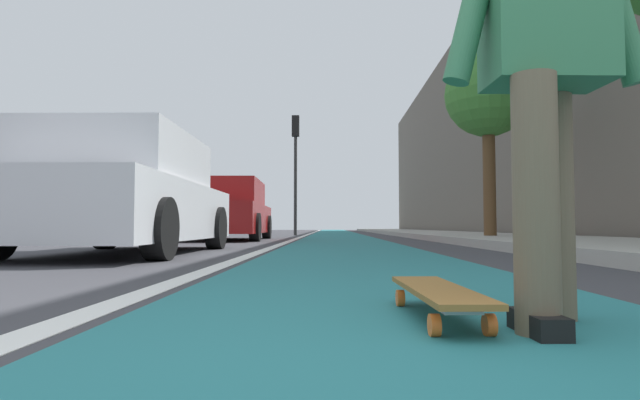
{
  "coord_description": "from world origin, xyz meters",
  "views": [
    {
      "loc": [
        -0.99,
        0.27,
        0.34
      ],
      "look_at": [
        11.72,
        0.52,
        0.99
      ],
      "focal_mm": 29.09,
      "sensor_mm": 36.0,
      "label": 1
    }
  ],
  "objects_px": {
    "parked_car_near": "(126,197)",
    "parked_car_mid": "(227,211)",
    "skater_person": "(545,52)",
    "traffic_light": "(296,153)",
    "street_tree_mid": "(488,96)",
    "skateboard": "(438,293)"
  },
  "relations": [
    {
      "from": "parked_car_mid",
      "to": "traffic_light",
      "type": "xyz_separation_m",
      "value": [
        6.84,
        -1.26,
        2.44
      ]
    },
    {
      "from": "skater_person",
      "to": "traffic_light",
      "type": "height_order",
      "value": "traffic_light"
    },
    {
      "from": "parked_car_near",
      "to": "parked_car_mid",
      "type": "relative_size",
      "value": 0.94
    },
    {
      "from": "skater_person",
      "to": "traffic_light",
      "type": "xyz_separation_m",
      "value": [
        17.97,
        2.07,
        2.22
      ]
    },
    {
      "from": "parked_car_near",
      "to": "skater_person",
      "type": "bearing_deg",
      "value": -144.59
    },
    {
      "from": "parked_car_mid",
      "to": "street_tree_mid",
      "type": "xyz_separation_m",
      "value": [
        -1.5,
        -6.09,
        2.5
      ]
    },
    {
      "from": "skateboard",
      "to": "parked_car_near",
      "type": "distance_m",
      "value": 5.36
    },
    {
      "from": "skater_person",
      "to": "parked_car_near",
      "type": "distance_m",
      "value": 5.65
    },
    {
      "from": "parked_car_mid",
      "to": "skater_person",
      "type": "bearing_deg",
      "value": -163.33
    },
    {
      "from": "parked_car_mid",
      "to": "street_tree_mid",
      "type": "bearing_deg",
      "value": -103.85
    },
    {
      "from": "skater_person",
      "to": "street_tree_mid",
      "type": "relative_size",
      "value": 0.39
    },
    {
      "from": "street_tree_mid",
      "to": "parked_car_near",
      "type": "bearing_deg",
      "value": 129.82
    },
    {
      "from": "skater_person",
      "to": "parked_car_near",
      "type": "bearing_deg",
      "value": 35.41
    },
    {
      "from": "skateboard",
      "to": "parked_car_mid",
      "type": "height_order",
      "value": "parked_car_mid"
    },
    {
      "from": "traffic_light",
      "to": "skater_person",
      "type": "bearing_deg",
      "value": -173.42
    },
    {
      "from": "skateboard",
      "to": "street_tree_mid",
      "type": "relative_size",
      "value": 0.2
    },
    {
      "from": "skateboard",
      "to": "traffic_light",
      "type": "height_order",
      "value": "traffic_light"
    },
    {
      "from": "skateboard",
      "to": "street_tree_mid",
      "type": "bearing_deg",
      "value": -18.11
    },
    {
      "from": "parked_car_mid",
      "to": "street_tree_mid",
      "type": "relative_size",
      "value": 1.09
    },
    {
      "from": "skateboard",
      "to": "traffic_light",
      "type": "relative_size",
      "value": 0.18
    },
    {
      "from": "skater_person",
      "to": "parked_car_mid",
      "type": "distance_m",
      "value": 11.62
    },
    {
      "from": "skater_person",
      "to": "street_tree_mid",
      "type": "distance_m",
      "value": 10.27
    }
  ]
}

